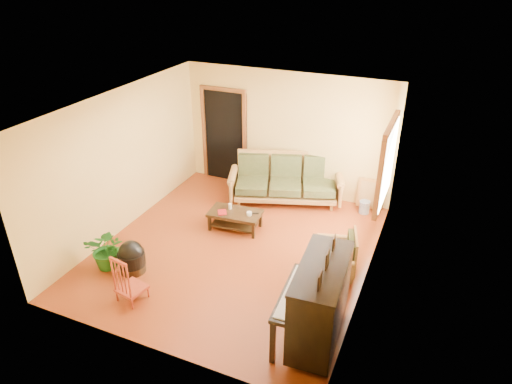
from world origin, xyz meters
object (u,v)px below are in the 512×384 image
at_px(piano, 320,304).
at_px(ceramic_crock, 364,207).
at_px(coffee_table, 235,220).
at_px(footstool, 132,260).
at_px(sofa, 286,180).
at_px(red_chair, 130,277).
at_px(potted_plant, 107,249).
at_px(armchair, 335,253).

distance_m(piano, ceramic_crock, 3.66).
distance_m(coffee_table, footstool, 2.09).
relative_size(sofa, red_chair, 2.83).
bearing_deg(sofa, footstool, -133.38).
height_order(footstool, red_chair, red_chair).
relative_size(coffee_table, piano, 0.71).
bearing_deg(potted_plant, piano, -2.81).
xyz_separation_m(sofa, footstool, (-1.47, -3.23, -0.28)).
relative_size(sofa, footstool, 5.23).
xyz_separation_m(piano, footstool, (-3.20, 0.24, -0.40)).
bearing_deg(armchair, piano, -99.01).
bearing_deg(ceramic_crock, coffee_table, -143.85).
relative_size(coffee_table, footstool, 2.23).
height_order(sofa, piano, piano).
height_order(red_chair, potted_plant, red_chair).
bearing_deg(ceramic_crock, footstool, -132.36).
distance_m(ceramic_crock, potted_plant, 4.93).
bearing_deg(piano, ceramic_crock, 88.06).
relative_size(piano, ceramic_crock, 5.32).
distance_m(piano, footstool, 3.23).
bearing_deg(ceramic_crock, potted_plant, -135.50).
height_order(piano, ceramic_crock, piano).
height_order(piano, potted_plant, piano).
distance_m(coffee_table, armchair, 2.14).
distance_m(sofa, armchair, 2.52).
relative_size(footstool, potted_plant, 0.61).
bearing_deg(coffee_table, potted_plant, -126.22).
bearing_deg(potted_plant, armchair, 20.87).
xyz_separation_m(footstool, potted_plant, (-0.42, -0.06, 0.15)).
xyz_separation_m(sofa, piano, (1.73, -3.47, 0.12)).
relative_size(coffee_table, ceramic_crock, 3.79).
relative_size(sofa, armchair, 3.03).
xyz_separation_m(sofa, armchair, (1.56, -1.98, -0.11)).
xyz_separation_m(coffee_table, footstool, (-0.97, -1.84, 0.03)).
relative_size(armchair, piano, 0.55).
xyz_separation_m(coffee_table, potted_plant, (-1.40, -1.91, 0.18)).
height_order(coffee_table, ceramic_crock, coffee_table).
bearing_deg(footstool, potted_plant, -171.74).
relative_size(ceramic_crock, potted_plant, 0.36).
xyz_separation_m(piano, potted_plant, (-3.62, 0.18, -0.25)).
bearing_deg(footstool, armchair, 22.49).
relative_size(armchair, potted_plant, 1.05).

